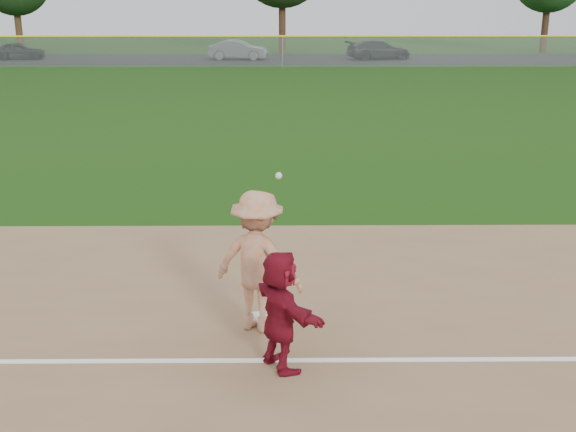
{
  "coord_description": "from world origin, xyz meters",
  "views": [
    {
      "loc": [
        -0.1,
        -9.28,
        4.6
      ],
      "look_at": [
        0.0,
        1.5,
        1.3
      ],
      "focal_mm": 45.0,
      "sensor_mm": 36.0,
      "label": 1
    }
  ],
  "objects_px": {
    "base_runner": "(281,311)",
    "car_left": "(19,51)",
    "car_right": "(379,50)",
    "car_mid": "(238,50)",
    "first_base": "(270,319)"
  },
  "relations": [
    {
      "from": "base_runner",
      "to": "car_left",
      "type": "xyz_separation_m",
      "value": [
        -19.59,
        46.93,
        -0.16
      ]
    },
    {
      "from": "base_runner",
      "to": "car_mid",
      "type": "relative_size",
      "value": 0.36
    },
    {
      "from": "car_right",
      "to": "car_mid",
      "type": "bearing_deg",
      "value": 77.13
    },
    {
      "from": "base_runner",
      "to": "car_right",
      "type": "height_order",
      "value": "base_runner"
    },
    {
      "from": "first_base",
      "to": "base_runner",
      "type": "height_order",
      "value": "base_runner"
    },
    {
      "from": "car_left",
      "to": "first_base",
      "type": "bearing_deg",
      "value": -168.91
    },
    {
      "from": "first_base",
      "to": "base_runner",
      "type": "xyz_separation_m",
      "value": [
        0.16,
        -1.32,
        0.74
      ]
    },
    {
      "from": "base_runner",
      "to": "car_left",
      "type": "bearing_deg",
      "value": -6.34
    },
    {
      "from": "first_base",
      "to": "car_right",
      "type": "height_order",
      "value": "car_right"
    },
    {
      "from": "car_left",
      "to": "car_right",
      "type": "relative_size",
      "value": 0.78
    },
    {
      "from": "car_left",
      "to": "car_mid",
      "type": "relative_size",
      "value": 0.87
    },
    {
      "from": "first_base",
      "to": "base_runner",
      "type": "bearing_deg",
      "value": -83.26
    },
    {
      "from": "car_mid",
      "to": "car_left",
      "type": "bearing_deg",
      "value": 94.53
    },
    {
      "from": "first_base",
      "to": "car_right",
      "type": "bearing_deg",
      "value": 80.67
    },
    {
      "from": "base_runner",
      "to": "car_mid",
      "type": "height_order",
      "value": "base_runner"
    }
  ]
}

